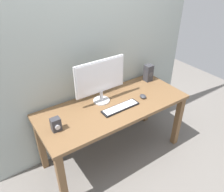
{
  "coord_description": "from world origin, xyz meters",
  "views": [
    {
      "loc": [
        -1.15,
        -1.64,
        2.15
      ],
      "look_at": [
        -0.02,
        0.0,
        0.88
      ],
      "focal_mm": 35.43,
      "sensor_mm": 36.0,
      "label": 1
    }
  ],
  "objects_px": {
    "monitor": "(100,79)",
    "keyboard_primary": "(121,108)",
    "speaker_right": "(148,73)",
    "audio_controller": "(56,125)",
    "mouse": "(143,96)",
    "desk": "(114,112)"
  },
  "relations": [
    {
      "from": "speaker_right",
      "to": "audio_controller",
      "type": "distance_m",
      "value": 1.39
    },
    {
      "from": "keyboard_primary",
      "to": "speaker_right",
      "type": "relative_size",
      "value": 2.01
    },
    {
      "from": "desk",
      "to": "speaker_right",
      "type": "relative_size",
      "value": 7.79
    },
    {
      "from": "speaker_right",
      "to": "audio_controller",
      "type": "height_order",
      "value": "speaker_right"
    },
    {
      "from": "monitor",
      "to": "audio_controller",
      "type": "distance_m",
      "value": 0.67
    },
    {
      "from": "monitor",
      "to": "keyboard_primary",
      "type": "relative_size",
      "value": 1.36
    },
    {
      "from": "monitor",
      "to": "speaker_right",
      "type": "relative_size",
      "value": 2.73
    },
    {
      "from": "keyboard_primary",
      "to": "audio_controller",
      "type": "distance_m",
      "value": 0.71
    },
    {
      "from": "speaker_right",
      "to": "mouse",
      "type": "bearing_deg",
      "value": -139.4
    },
    {
      "from": "desk",
      "to": "audio_controller",
      "type": "relative_size",
      "value": 12.6
    },
    {
      "from": "speaker_right",
      "to": "audio_controller",
      "type": "bearing_deg",
      "value": -169.65
    },
    {
      "from": "desk",
      "to": "speaker_right",
      "type": "height_order",
      "value": "speaker_right"
    },
    {
      "from": "monitor",
      "to": "keyboard_primary",
      "type": "bearing_deg",
      "value": -68.55
    },
    {
      "from": "desk",
      "to": "keyboard_primary",
      "type": "bearing_deg",
      "value": -78.32
    },
    {
      "from": "keyboard_primary",
      "to": "mouse",
      "type": "bearing_deg",
      "value": 3.84
    },
    {
      "from": "audio_controller",
      "to": "monitor",
      "type": "bearing_deg",
      "value": 17.05
    },
    {
      "from": "desk",
      "to": "audio_controller",
      "type": "xyz_separation_m",
      "value": [
        -0.68,
        -0.04,
        0.17
      ]
    },
    {
      "from": "monitor",
      "to": "keyboard_primary",
      "type": "xyz_separation_m",
      "value": [
        0.1,
        -0.24,
        -0.27
      ]
    },
    {
      "from": "monitor",
      "to": "speaker_right",
      "type": "xyz_separation_m",
      "value": [
        0.76,
        0.06,
        -0.17
      ]
    },
    {
      "from": "keyboard_primary",
      "to": "mouse",
      "type": "relative_size",
      "value": 4.9
    },
    {
      "from": "desk",
      "to": "monitor",
      "type": "distance_m",
      "value": 0.42
    },
    {
      "from": "desk",
      "to": "audio_controller",
      "type": "bearing_deg",
      "value": -176.35
    }
  ]
}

